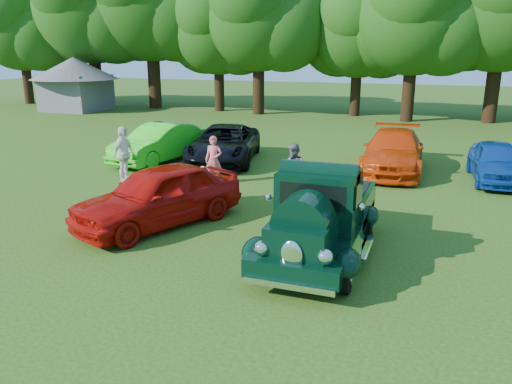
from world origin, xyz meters
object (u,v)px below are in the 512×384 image
(red_convertible, at_px, (158,195))
(back_car_lime, at_px, (160,143))
(back_car_black, at_px, (224,144))
(back_car_orange, at_px, (393,151))
(back_car_blue, at_px, (497,162))
(gazebo, at_px, (75,78))
(hero_pickup, at_px, (320,217))
(spectator_grey, at_px, (294,171))
(spectator_white, at_px, (123,154))
(spectator_pink, at_px, (214,160))

(red_convertible, bearing_deg, back_car_lime, 144.33)
(back_car_black, bearing_deg, back_car_lime, -175.35)
(red_convertible, xyz_separation_m, back_car_black, (-1.43, 7.58, -0.05))
(back_car_orange, bearing_deg, red_convertible, -123.99)
(back_car_blue, bearing_deg, gazebo, 152.04)
(hero_pickup, bearing_deg, back_car_black, 125.84)
(back_car_lime, distance_m, back_car_black, 2.65)
(back_car_lime, bearing_deg, back_car_blue, 14.99)
(spectator_grey, relative_size, gazebo, 0.26)
(spectator_grey, distance_m, spectator_white, 6.04)
(back_car_orange, relative_size, spectator_white, 2.74)
(back_car_lime, relative_size, back_car_orange, 0.88)
(spectator_pink, xyz_separation_m, spectator_white, (-3.04, -0.81, 0.14))
(spectator_pink, bearing_deg, gazebo, 132.89)
(spectator_white, bearing_deg, back_car_black, -27.40)
(back_car_black, relative_size, spectator_white, 2.77)
(back_car_lime, height_order, spectator_grey, spectator_grey)
(hero_pickup, height_order, spectator_grey, hero_pickup)
(back_car_orange, bearing_deg, spectator_grey, -121.46)
(spectator_pink, bearing_deg, back_car_black, 101.19)
(hero_pickup, height_order, back_car_orange, hero_pickup)
(back_car_black, bearing_deg, gazebo, 130.96)
(back_car_orange, distance_m, spectator_pink, 6.83)
(back_car_lime, xyz_separation_m, spectator_white, (0.52, -3.28, 0.20))
(spectator_pink, relative_size, spectator_white, 0.85)
(red_convertible, height_order, gazebo, gazebo)
(back_car_black, distance_m, back_car_blue, 10.16)
(back_car_orange, relative_size, spectator_pink, 3.22)
(back_car_black, bearing_deg, red_convertible, -92.43)
(spectator_grey, height_order, gazebo, gazebo)
(spectator_pink, bearing_deg, spectator_white, -171.53)
(hero_pickup, distance_m, spectator_grey, 4.54)
(back_car_orange, bearing_deg, gazebo, 151.71)
(spectator_white, bearing_deg, spectator_grey, -89.47)
(red_convertible, bearing_deg, back_car_black, 124.76)
(back_car_black, bearing_deg, spectator_pink, -85.50)
(back_car_black, height_order, spectator_grey, spectator_grey)
(spectator_grey, bearing_deg, spectator_pink, -142.50)
(gazebo, bearing_deg, hero_pickup, -41.62)
(hero_pickup, relative_size, spectator_pink, 3.08)
(back_car_lime, xyz_separation_m, back_car_blue, (12.68, 1.13, -0.07))
(back_car_blue, height_order, spectator_pink, spectator_pink)
(back_car_orange, relative_size, back_car_blue, 1.29)
(back_car_black, bearing_deg, hero_pickup, -67.27)
(back_car_black, relative_size, spectator_grey, 3.18)
(back_car_lime, bearing_deg, spectator_pink, -24.87)
(back_car_blue, xyz_separation_m, gazebo, (-27.78, 12.44, 1.71))
(back_car_blue, bearing_deg, back_car_black, 178.02)
(back_car_blue, relative_size, spectator_pink, 2.49)
(back_car_lime, bearing_deg, gazebo, 147.92)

